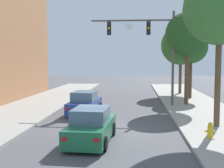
# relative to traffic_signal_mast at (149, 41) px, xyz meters

# --- Properties ---
(ground_plane) EXTENTS (120.00, 120.00, 0.00)m
(ground_plane) POSITION_rel_traffic_signal_mast_xyz_m (-2.72, -8.71, -5.35)
(ground_plane) COLOR #4C4C51
(traffic_signal_mast) EXTENTS (6.67, 0.38, 7.50)m
(traffic_signal_mast) POSITION_rel_traffic_signal_mast_xyz_m (0.00, 0.00, 0.00)
(traffic_signal_mast) COLOR #514C47
(traffic_signal_mast) RESTS_ON sidewalk_right
(car_lead_blue) EXTENTS (2.02, 4.32, 1.60)m
(car_lead_blue) POSITION_rel_traffic_signal_mast_xyz_m (-4.62, -3.56, -4.62)
(car_lead_blue) COLOR navy
(car_lead_blue) RESTS_ON ground
(car_following_green) EXTENTS (2.01, 4.32, 1.60)m
(car_following_green) POSITION_rel_traffic_signal_mast_xyz_m (-3.07, -10.42, -4.62)
(car_following_green) COLOR #1E663D
(car_following_green) RESTS_ON ground
(fire_hydrant) EXTENTS (0.48, 0.24, 0.72)m
(fire_hydrant) POSITION_rel_traffic_signal_mast_xyz_m (2.41, -9.78, -4.84)
(fire_hydrant) COLOR gold
(fire_hydrant) RESTS_ON sidewalk_right
(street_tree_nearest) EXTENTS (3.92, 3.92, 8.33)m
(street_tree_nearest) POSITION_rel_traffic_signal_mast_xyz_m (3.38, -7.27, 1.14)
(street_tree_nearest) COLOR brown
(street_tree_nearest) RESTS_ON sidewalk_right
(street_tree_second) EXTENTS (3.60, 3.60, 7.53)m
(street_tree_second) POSITION_rel_traffic_signal_mast_xyz_m (3.08, 0.62, 0.50)
(street_tree_second) COLOR brown
(street_tree_second) RESTS_ON sidewalk_right
(street_tree_third) EXTENTS (3.18, 3.18, 6.49)m
(street_tree_third) POSITION_rel_traffic_signal_mast_xyz_m (4.18, 4.89, -0.33)
(street_tree_third) COLOR brown
(street_tree_third) RESTS_ON sidewalk_right
(street_tree_farthest) EXTENTS (4.32, 4.32, 7.44)m
(street_tree_farthest) POSITION_rel_traffic_signal_mast_xyz_m (3.83, 8.94, 0.07)
(street_tree_farthest) COLOR brown
(street_tree_farthest) RESTS_ON sidewalk_right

